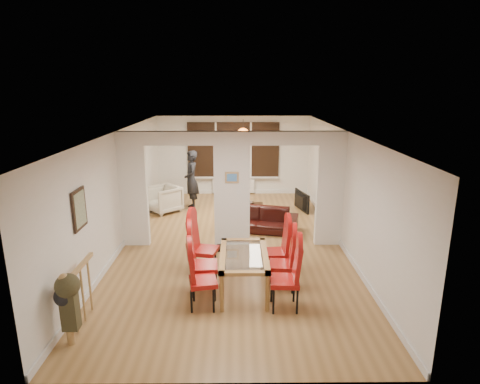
{
  "coord_description": "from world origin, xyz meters",
  "views": [
    {
      "loc": [
        0.11,
        -8.67,
        3.56
      ],
      "look_at": [
        0.18,
        0.6,
        1.08
      ],
      "focal_mm": 30.0,
      "sensor_mm": 36.0,
      "label": 1
    }
  ],
  "objects_px": {
    "dining_chair_lb": "(204,261)",
    "coffee_table": "(247,208)",
    "dining_chair_rb": "(282,261)",
    "bottle": "(242,199)",
    "dining_chair_la": "(203,277)",
    "person": "(191,180)",
    "bowl": "(250,203)",
    "television": "(299,201)",
    "dining_table": "(244,272)",
    "armchair": "(164,199)",
    "dining_chair_lc": "(204,246)",
    "dining_chair_ra": "(285,276)",
    "sofa": "(258,219)",
    "dining_chair_rc": "(276,249)"
  },
  "relations": [
    {
      "from": "dining_chair_rb",
      "to": "bowl",
      "type": "xyz_separation_m",
      "value": [
        -0.41,
        4.66,
        -0.31
      ]
    },
    {
      "from": "dining_chair_lb",
      "to": "coffee_table",
      "type": "height_order",
      "value": "dining_chair_lb"
    },
    {
      "from": "dining_chair_lb",
      "to": "sofa",
      "type": "bearing_deg",
      "value": 66.16
    },
    {
      "from": "dining_chair_rb",
      "to": "dining_chair_la",
      "type": "bearing_deg",
      "value": -150.85
    },
    {
      "from": "armchair",
      "to": "person",
      "type": "xyz_separation_m",
      "value": [
        0.78,
        0.33,
        0.49
      ]
    },
    {
      "from": "dining_table",
      "to": "bowl",
      "type": "distance_m",
      "value": 4.71
    },
    {
      "from": "dining_chair_rb",
      "to": "dining_chair_lb",
      "type": "bearing_deg",
      "value": -170.47
    },
    {
      "from": "dining_chair_ra",
      "to": "dining_chair_rc",
      "type": "distance_m",
      "value": 1.18
    },
    {
      "from": "dining_chair_la",
      "to": "person",
      "type": "distance_m",
      "value": 5.58
    },
    {
      "from": "person",
      "to": "bottle",
      "type": "relative_size",
      "value": 6.13
    },
    {
      "from": "dining_chair_lc",
      "to": "bottle",
      "type": "distance_m",
      "value": 4.17
    },
    {
      "from": "dining_chair_la",
      "to": "dining_table",
      "type": "bearing_deg",
      "value": 28.16
    },
    {
      "from": "dining_chair_lb",
      "to": "dining_chair_ra",
      "type": "relative_size",
      "value": 1.03
    },
    {
      "from": "television",
      "to": "dining_chair_ra",
      "type": "bearing_deg",
      "value": 154.56
    },
    {
      "from": "dining_chair_rb",
      "to": "bowl",
      "type": "height_order",
      "value": "dining_chair_rb"
    },
    {
      "from": "sofa",
      "to": "bowl",
      "type": "xyz_separation_m",
      "value": [
        -0.16,
        1.61,
        -0.05
      ]
    },
    {
      "from": "person",
      "to": "bowl",
      "type": "xyz_separation_m",
      "value": [
        1.72,
        -0.26,
        -0.63
      ]
    },
    {
      "from": "dining_chair_lc",
      "to": "armchair",
      "type": "height_order",
      "value": "dining_chair_lc"
    },
    {
      "from": "bowl",
      "to": "dining_chair_lb",
      "type": "bearing_deg",
      "value": -101.47
    },
    {
      "from": "dining_table",
      "to": "dining_chair_lc",
      "type": "height_order",
      "value": "dining_chair_lc"
    },
    {
      "from": "dining_chair_rb",
      "to": "person",
      "type": "relative_size",
      "value": 0.63
    },
    {
      "from": "dining_chair_rb",
      "to": "bottle",
      "type": "distance_m",
      "value": 4.72
    },
    {
      "from": "dining_chair_la",
      "to": "bowl",
      "type": "bearing_deg",
      "value": 68.52
    },
    {
      "from": "dining_chair_rc",
      "to": "bottle",
      "type": "relative_size",
      "value": 3.84
    },
    {
      "from": "dining_chair_rb",
      "to": "dining_chair_lc",
      "type": "bearing_deg",
      "value": 162.87
    },
    {
      "from": "dining_chair_la",
      "to": "dining_chair_rc",
      "type": "distance_m",
      "value": 1.74
    },
    {
      "from": "dining_chair_lc",
      "to": "coffee_table",
      "type": "height_order",
      "value": "dining_chair_lc"
    },
    {
      "from": "dining_chair_lc",
      "to": "dining_chair_rb",
      "type": "relative_size",
      "value": 1.09
    },
    {
      "from": "dining_chair_lb",
      "to": "dining_chair_rb",
      "type": "relative_size",
      "value": 1.09
    },
    {
      "from": "television",
      "to": "dining_table",
      "type": "bearing_deg",
      "value": 145.97
    },
    {
      "from": "armchair",
      "to": "bottle",
      "type": "relative_size",
      "value": 2.96
    },
    {
      "from": "dining_chair_rb",
      "to": "coffee_table",
      "type": "xyz_separation_m",
      "value": [
        -0.49,
        4.61,
        -0.44
      ]
    },
    {
      "from": "dining_chair_rc",
      "to": "sofa",
      "type": "height_order",
      "value": "dining_chair_rc"
    },
    {
      "from": "coffee_table",
      "to": "bowl",
      "type": "height_order",
      "value": "bowl"
    },
    {
      "from": "dining_chair_lc",
      "to": "coffee_table",
      "type": "bearing_deg",
      "value": 90.08
    },
    {
      "from": "dining_chair_rc",
      "to": "dining_chair_rb",
      "type": "bearing_deg",
      "value": -89.02
    },
    {
      "from": "dining_table",
      "to": "dining_chair_ra",
      "type": "bearing_deg",
      "value": -42.5
    },
    {
      "from": "dining_chair_la",
      "to": "dining_chair_lc",
      "type": "relative_size",
      "value": 0.92
    },
    {
      "from": "sofa",
      "to": "person",
      "type": "distance_m",
      "value": 2.71
    },
    {
      "from": "dining_table",
      "to": "dining_chair_rb",
      "type": "relative_size",
      "value": 1.37
    },
    {
      "from": "dining_chair_lc",
      "to": "sofa",
      "type": "bearing_deg",
      "value": 77.73
    },
    {
      "from": "dining_chair_rb",
      "to": "armchair",
      "type": "bearing_deg",
      "value": 127.54
    },
    {
      "from": "dining_chair_rb",
      "to": "sofa",
      "type": "height_order",
      "value": "dining_chair_rb"
    },
    {
      "from": "television",
      "to": "coffee_table",
      "type": "distance_m",
      "value": 1.52
    },
    {
      "from": "dining_chair_la",
      "to": "dining_chair_rb",
      "type": "distance_m",
      "value": 1.48
    },
    {
      "from": "armchair",
      "to": "bowl",
      "type": "height_order",
      "value": "armchair"
    },
    {
      "from": "armchair",
      "to": "person",
      "type": "distance_m",
      "value": 0.97
    },
    {
      "from": "bottle",
      "to": "sofa",
      "type": "bearing_deg",
      "value": -76.14
    },
    {
      "from": "dining_chair_rc",
      "to": "bottle",
      "type": "bearing_deg",
      "value": 94.42
    },
    {
      "from": "dining_chair_la",
      "to": "bottle",
      "type": "distance_m",
      "value": 5.32
    }
  ]
}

